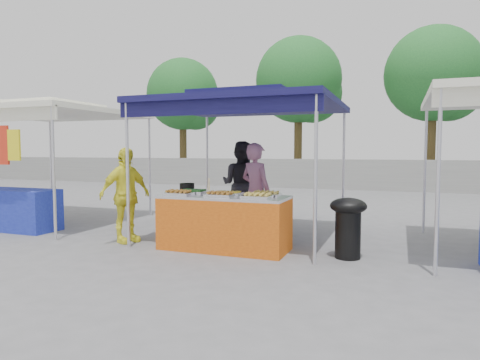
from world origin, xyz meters
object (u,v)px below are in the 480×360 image
(vendor_table, at_px, (224,223))
(vendor_woman, at_px, (256,192))
(helper_man, at_px, (241,184))
(cooking_pot, at_px, (187,188))
(wok_burner, at_px, (348,222))
(customer_person, at_px, (125,195))

(vendor_table, xyz_separation_m, vendor_woman, (0.25, 0.82, 0.42))
(vendor_woman, bearing_deg, helper_man, -34.73)
(cooking_pot, relative_size, wok_burner, 0.28)
(cooking_pot, bearing_deg, vendor_table, -22.79)
(vendor_table, distance_m, customer_person, 1.82)
(wok_burner, relative_size, customer_person, 0.55)
(cooking_pot, distance_m, vendor_woman, 1.18)
(helper_man, height_order, customer_person, helper_man)
(wok_burner, xyz_separation_m, customer_person, (-3.65, -0.22, 0.28))
(cooking_pot, bearing_deg, wok_burner, -4.70)
(helper_man, bearing_deg, customer_person, 59.73)
(customer_person, bearing_deg, vendor_woman, -44.06)
(vendor_table, bearing_deg, customer_person, -177.11)
(cooking_pot, relative_size, customer_person, 0.16)
(cooking_pot, distance_m, wok_burner, 2.75)
(vendor_table, height_order, customer_person, customer_person)
(wok_burner, xyz_separation_m, vendor_woman, (-1.63, 0.69, 0.32))
(vendor_woman, bearing_deg, cooking_pot, 47.41)
(cooking_pot, distance_m, helper_man, 1.65)
(vendor_table, bearing_deg, vendor_woman, 73.33)
(customer_person, bearing_deg, cooking_pot, -43.21)
(customer_person, bearing_deg, vendor_table, -65.43)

